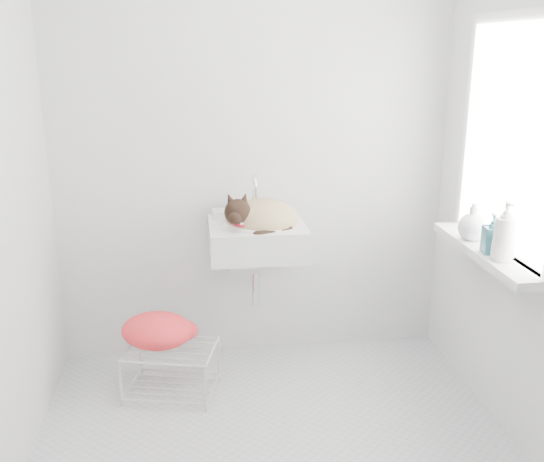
{
  "coord_description": "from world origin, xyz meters",
  "views": [
    {
      "loc": [
        -0.32,
        -2.37,
        1.75
      ],
      "look_at": [
        0.04,
        0.5,
        0.88
      ],
      "focal_mm": 40.63,
      "sensor_mm": 36.0,
      "label": 1
    }
  ],
  "objects": [
    {
      "name": "sink",
      "position": [
        -0.01,
        0.74,
        0.85
      ],
      "size": [
        0.5,
        0.44,
        0.2
      ],
      "primitive_type": "cube",
      "color": "white",
      "rests_on": "back_wall"
    },
    {
      "name": "faucet",
      "position": [
        -0.01,
        0.92,
        0.99
      ],
      "size": [
        0.18,
        0.13,
        0.18
      ],
      "primitive_type": null,
      "color": "silver",
      "rests_on": "sink"
    },
    {
      "name": "windowsill",
      "position": [
        1.01,
        0.2,
        0.83
      ],
      "size": [
        0.16,
        0.88,
        0.04
      ],
      "primitive_type": "cube",
      "color": "white",
      "rests_on": "right_wall"
    },
    {
      "name": "window_frame",
      "position": [
        1.07,
        0.2,
        1.35
      ],
      "size": [
        0.04,
        0.9,
        1.1
      ],
      "primitive_type": "cube",
      "color": "white",
      "rests_on": "right_wall"
    },
    {
      "name": "bottle_a",
      "position": [
        1.0,
        0.03,
        0.85
      ],
      "size": [
        0.09,
        0.09,
        0.22
      ],
      "primitive_type": "imported",
      "rotation": [
        0.0,
        0.0,
        6.24
      ],
      "color": "white",
      "rests_on": "windowsill"
    },
    {
      "name": "window_glass",
      "position": [
        1.09,
        0.2,
        1.35
      ],
      "size": [
        0.01,
        0.8,
        1.0
      ],
      "primitive_type": "cube",
      "color": "white",
      "rests_on": "right_wall"
    },
    {
      "name": "wire_rack",
      "position": [
        -0.48,
        0.53,
        0.15
      ],
      "size": [
        0.5,
        0.41,
        0.26
      ],
      "primitive_type": "cube",
      "rotation": [
        0.0,
        0.0,
        -0.25
      ],
      "color": "silver",
      "rests_on": "floor"
    },
    {
      "name": "towel",
      "position": [
        -0.54,
        0.58,
        0.29
      ],
      "size": [
        0.45,
        0.38,
        0.16
      ],
      "primitive_type": "ellipsoid",
      "rotation": [
        0.0,
        0.0,
        -0.35
      ],
      "color": "red",
      "rests_on": "wire_rack"
    },
    {
      "name": "cat",
      "position": [
        0.01,
        0.72,
        0.89
      ],
      "size": [
        0.44,
        0.38,
        0.25
      ],
      "rotation": [
        0.0,
        0.0,
        0.19
      ],
      "color": "tan",
      "rests_on": "sink"
    },
    {
      "name": "bottle_c",
      "position": [
        1.0,
        0.34,
        0.85
      ],
      "size": [
        0.15,
        0.15,
        0.18
      ],
      "primitive_type": "imported",
      "rotation": [
        0.0,
        0.0,
        1.64
      ],
      "color": "white",
      "rests_on": "windowsill"
    },
    {
      "name": "bottle_b",
      "position": [
        1.0,
        0.13,
        0.85
      ],
      "size": [
        0.09,
        0.09,
        0.18
      ],
      "primitive_type": "imported",
      "rotation": [
        0.0,
        0.0,
        3.0
      ],
      "color": "#2B6771",
      "rests_on": "windowsill"
    },
    {
      "name": "right_wall",
      "position": [
        1.1,
        0.0,
        1.25
      ],
      "size": [
        0.02,
        2.0,
        2.5
      ],
      "primitive_type": "cube",
      "color": "white",
      "rests_on": "ground"
    },
    {
      "name": "back_wall",
      "position": [
        0.0,
        1.0,
        1.25
      ],
      "size": [
        2.2,
        0.02,
        2.5
      ],
      "primitive_type": "cube",
      "color": "white",
      "rests_on": "ground"
    },
    {
      "name": "floor",
      "position": [
        0.0,
        0.0,
        0.0
      ],
      "size": [
        2.2,
        2.0,
        0.02
      ],
      "primitive_type": "cube",
      "color": "silver",
      "rests_on": "ground"
    }
  ]
}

